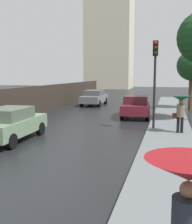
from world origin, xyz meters
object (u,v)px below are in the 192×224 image
(car_grey_mid_road, at_px, (94,97))
(pedestrian_with_umbrella_near, at_px, (189,189))
(car_maroon_far_ahead, at_px, (136,106))
(pedestrian_with_umbrella_far, at_px, (181,104))
(traffic_light, at_px, (155,68))
(car_green_near_kerb, at_px, (11,124))
(street_tree_mid, at_px, (192,66))

(car_grey_mid_road, xyz_separation_m, pedestrian_with_umbrella_near, (7.12, -22.09, 0.84))
(car_maroon_far_ahead, bearing_deg, pedestrian_with_umbrella_far, -66.77)
(pedestrian_with_umbrella_near, height_order, traffic_light, traffic_light)
(car_green_near_kerb, relative_size, car_grey_mid_road, 0.98)
(pedestrian_with_umbrella_far, bearing_deg, car_green_near_kerb, 12.59)
(car_green_near_kerb, height_order, pedestrian_with_umbrella_far, pedestrian_with_umbrella_far)
(car_maroon_far_ahead, relative_size, traffic_light, 1.04)
(street_tree_mid, bearing_deg, car_maroon_far_ahead, -127.97)
(car_maroon_far_ahead, distance_m, street_tree_mid, 6.91)
(car_grey_mid_road, distance_m, pedestrian_with_umbrella_far, 13.81)
(car_green_near_kerb, relative_size, traffic_light, 0.91)
(car_grey_mid_road, distance_m, car_maroon_far_ahead, 7.75)
(car_maroon_far_ahead, bearing_deg, car_grey_mid_road, 123.51)
(car_grey_mid_road, height_order, street_tree_mid, street_tree_mid)
(car_grey_mid_road, xyz_separation_m, car_maroon_far_ahead, (4.66, -6.19, 0.01))
(car_grey_mid_road, xyz_separation_m, street_tree_mid, (8.55, -1.21, 2.81))
(car_grey_mid_road, distance_m, pedestrian_with_umbrella_near, 23.23)
(car_grey_mid_road, relative_size, traffic_light, 0.93)
(car_green_near_kerb, xyz_separation_m, pedestrian_with_umbrella_far, (7.26, 2.96, 0.75))
(pedestrian_with_umbrella_near, bearing_deg, car_maroon_far_ahead, -86.40)
(car_grey_mid_road, xyz_separation_m, traffic_light, (6.11, -10.81, 2.47))
(car_grey_mid_road, bearing_deg, car_maroon_far_ahead, 126.92)
(pedestrian_with_umbrella_near, height_order, pedestrian_with_umbrella_far, pedestrian_with_umbrella_near)
(car_grey_mid_road, relative_size, car_maroon_far_ahead, 0.89)
(car_green_near_kerb, distance_m, pedestrian_with_umbrella_far, 7.88)
(car_grey_mid_road, distance_m, traffic_light, 12.66)
(car_grey_mid_road, height_order, pedestrian_with_umbrella_near, pedestrian_with_umbrella_near)
(traffic_light, bearing_deg, car_maroon_far_ahead, 107.44)
(car_maroon_far_ahead, bearing_deg, street_tree_mid, 48.57)
(pedestrian_with_umbrella_near, relative_size, traffic_light, 0.41)
(car_maroon_far_ahead, relative_size, street_tree_mid, 0.96)
(traffic_light, bearing_deg, pedestrian_with_umbrella_near, -84.87)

